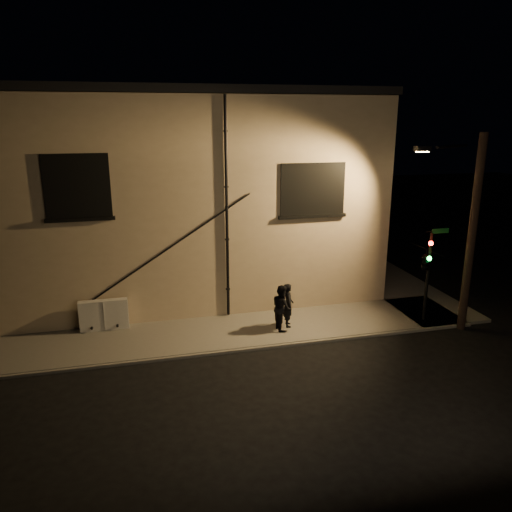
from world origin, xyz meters
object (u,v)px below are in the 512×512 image
object	(u,v)px
utility_cabinet	(104,315)
traffic_signal	(426,261)
streetlamp_pole	(469,229)
pedestrian_a	(288,305)
pedestrian_b	(282,307)

from	to	relation	value
utility_cabinet	traffic_signal	distance (m)	12.07
utility_cabinet	streetlamp_pole	distance (m)	13.57
pedestrian_a	pedestrian_b	xyz separation A→B (m)	(-0.31, -0.21, 0.02)
utility_cabinet	traffic_signal	xyz separation A→B (m)	(11.73, -2.15, 1.85)
utility_cabinet	traffic_signal	world-z (taller)	traffic_signal
pedestrian_a	streetlamp_pole	size ratio (longest dim) A/B	0.23
traffic_signal	utility_cabinet	bearing A→B (deg)	169.59
pedestrian_b	streetlamp_pole	distance (m)	7.27
traffic_signal	streetlamp_pole	distance (m)	1.86
traffic_signal	streetlamp_pole	xyz separation A→B (m)	(1.17, -0.68, 1.28)
utility_cabinet	pedestrian_a	world-z (taller)	pedestrian_a
pedestrian_a	utility_cabinet	bearing A→B (deg)	87.25
utility_cabinet	pedestrian_a	bearing A→B (deg)	-11.27
utility_cabinet	pedestrian_a	xyz separation A→B (m)	(6.65, -1.33, 0.26)
utility_cabinet	streetlamp_pole	bearing A→B (deg)	-12.37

